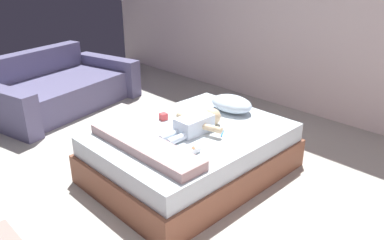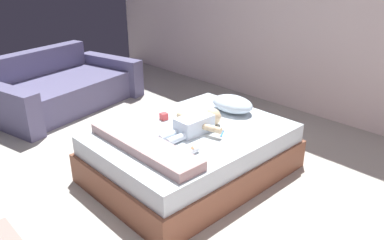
% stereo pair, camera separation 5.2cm
% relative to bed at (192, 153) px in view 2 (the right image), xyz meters
% --- Properties ---
extents(ground_plane, '(8.00, 8.00, 0.00)m').
position_rel_bed_xyz_m(ground_plane, '(-0.08, -0.81, -0.22)').
color(ground_plane, '#B0ACA3').
extents(bed, '(1.29, 1.76, 0.44)m').
position_rel_bed_xyz_m(bed, '(0.00, 0.00, 0.00)').
color(bed, brown).
rests_on(bed, ground_plane).
extents(pillow, '(0.45, 0.31, 0.16)m').
position_rel_bed_xyz_m(pillow, '(-0.05, 0.61, 0.31)').
color(pillow, silver).
rests_on(pillow, bed).
extents(baby, '(0.52, 0.66, 0.16)m').
position_rel_bed_xyz_m(baby, '(0.04, 0.03, 0.30)').
color(baby, white).
rests_on(baby, bed).
extents(toothbrush, '(0.08, 0.12, 0.02)m').
position_rel_bed_xyz_m(toothbrush, '(0.24, 0.14, 0.23)').
color(toothbrush, '#2D7FE8').
rests_on(toothbrush, bed).
extents(couch, '(1.54, 2.10, 0.72)m').
position_rel_bed_xyz_m(couch, '(-2.52, -0.07, 0.03)').
color(couch, slate).
rests_on(couch, ground_plane).
extents(blanket, '(1.16, 0.27, 0.08)m').
position_rel_bed_xyz_m(blanket, '(0.00, -0.53, 0.27)').
color(blanket, '#AE8D8C').
rests_on(blanket, bed).
extents(toy_block, '(0.07, 0.07, 0.06)m').
position_rel_bed_xyz_m(toy_block, '(-0.36, -0.02, 0.26)').
color(toy_block, '#D64245').
rests_on(toy_block, bed).
extents(baby_bottle, '(0.05, 0.12, 0.07)m').
position_rel_bed_xyz_m(baby_bottle, '(0.33, -0.31, 0.25)').
color(baby_bottle, white).
rests_on(baby_bottle, bed).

